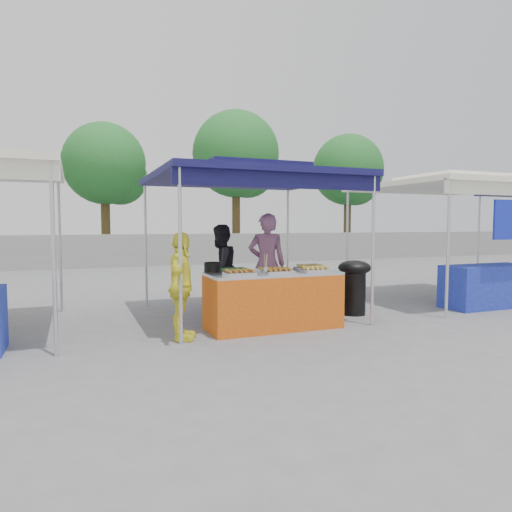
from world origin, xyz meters
name	(u,v)px	position (x,y,z in m)	size (l,w,h in m)	color
ground_plane	(271,327)	(0.00, 0.00, 0.00)	(80.00, 80.00, 0.00)	slate
back_wall	(153,250)	(0.00, 11.00, 0.60)	(40.00, 0.25, 1.20)	gray
main_canopy	(248,177)	(0.00, 0.97, 2.37)	(3.20, 3.20, 2.57)	silver
neighbor_stall_right	(465,223)	(4.50, 0.57, 1.60)	(3.20, 3.20, 2.57)	silver
tree_1	(108,168)	(-1.38, 13.31, 3.87)	(3.38, 3.30, 5.67)	#46371B
tree_2	(239,158)	(4.17, 13.04, 4.51)	(3.84, 3.83, 6.59)	#46371B
tree_3	(350,173)	(10.18, 13.30, 4.12)	(3.56, 3.51, 6.03)	#46371B
vendor_table	(273,300)	(0.00, -0.10, 0.43)	(2.00, 0.80, 0.85)	#D35613
food_tray_fl	(240,273)	(-0.63, -0.34, 0.88)	(0.42, 0.30, 0.07)	silver
food_tray_fm	(278,272)	(-0.04, -0.34, 0.88)	(0.42, 0.30, 0.07)	silver
food_tray_fr	(314,270)	(0.57, -0.33, 0.88)	(0.42, 0.30, 0.07)	silver
food_tray_bl	(235,271)	(-0.58, 0.00, 0.88)	(0.42, 0.30, 0.07)	silver
food_tray_bm	(271,270)	(0.00, -0.02, 0.88)	(0.42, 0.30, 0.07)	silver
food_tray_br	(309,268)	(0.67, 0.01, 0.88)	(0.42, 0.30, 0.07)	silver
cooking_pot	(212,267)	(-0.84, 0.27, 0.92)	(0.25, 0.25, 0.15)	black
skewer_cup	(266,271)	(-0.22, -0.32, 0.90)	(0.08, 0.08, 0.11)	silver
wok_burner	(354,282)	(1.73, 0.32, 0.57)	(0.57, 0.57, 0.96)	black
crate_left	(231,314)	(-0.50, 0.43, 0.15)	(0.51, 0.36, 0.31)	#1526B1
crate_right	(271,308)	(0.29, 0.63, 0.15)	(0.51, 0.36, 0.31)	#1526B1
crate_stacked	(271,291)	(0.29, 0.63, 0.46)	(0.50, 0.35, 0.30)	#1526B1
vendor_woman	(267,264)	(0.32, 0.90, 0.88)	(0.64, 0.42, 1.76)	#955F82
helper_man	(220,268)	(-0.32, 1.56, 0.78)	(0.76, 0.59, 1.57)	black
customer_person	(181,286)	(-1.45, -0.28, 0.73)	(0.86, 0.36, 1.47)	yellow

